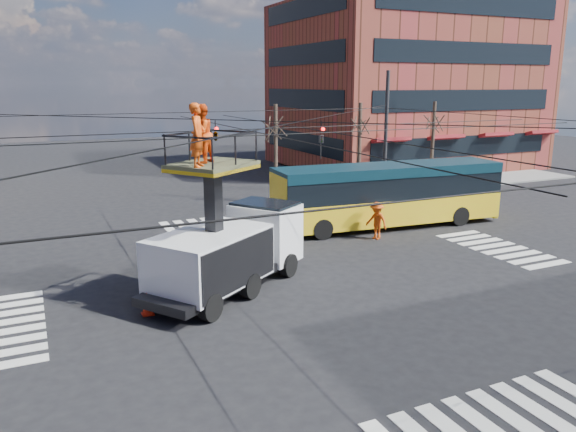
{
  "coord_description": "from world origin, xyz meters",
  "views": [
    {
      "loc": [
        -8.77,
        -17.95,
        7.23
      ],
      "look_at": [
        0.06,
        1.07,
        2.25
      ],
      "focal_mm": 35.0,
      "sensor_mm": 36.0,
      "label": 1
    }
  ],
  "objects_px": {
    "worker_ground": "(207,273)",
    "flagger": "(377,221)",
    "city_bus": "(388,193)",
    "traffic_cone": "(147,303)",
    "utility_truck": "(228,232)"
  },
  "relations": [
    {
      "from": "worker_ground",
      "to": "flagger",
      "type": "bearing_deg",
      "value": -63.83
    },
    {
      "from": "city_bus",
      "to": "worker_ground",
      "type": "relative_size",
      "value": 6.76
    },
    {
      "from": "city_bus",
      "to": "worker_ground",
      "type": "bearing_deg",
      "value": -148.68
    },
    {
      "from": "traffic_cone",
      "to": "city_bus",
      "type": "bearing_deg",
      "value": 24.88
    },
    {
      "from": "traffic_cone",
      "to": "worker_ground",
      "type": "xyz_separation_m",
      "value": [
        2.15,
        0.55,
        0.53
      ]
    },
    {
      "from": "utility_truck",
      "to": "traffic_cone",
      "type": "xyz_separation_m",
      "value": [
        -3.14,
        -1.09,
        -1.75
      ]
    },
    {
      "from": "utility_truck",
      "to": "flagger",
      "type": "xyz_separation_m",
      "value": [
        8.51,
        3.35,
        -1.24
      ]
    },
    {
      "from": "traffic_cone",
      "to": "worker_ground",
      "type": "height_order",
      "value": "worker_ground"
    },
    {
      "from": "city_bus",
      "to": "traffic_cone",
      "type": "distance_m",
      "value": 15.0
    },
    {
      "from": "worker_ground",
      "to": "flagger",
      "type": "xyz_separation_m",
      "value": [
        9.5,
        3.88,
        -0.01
      ]
    },
    {
      "from": "city_bus",
      "to": "traffic_cone",
      "type": "relative_size",
      "value": 16.27
    },
    {
      "from": "utility_truck",
      "to": "flagger",
      "type": "bearing_deg",
      "value": -13.26
    },
    {
      "from": "worker_ground",
      "to": "flagger",
      "type": "relative_size",
      "value": 1.01
    },
    {
      "from": "city_bus",
      "to": "flagger",
      "type": "distance_m",
      "value": 2.77
    },
    {
      "from": "flagger",
      "to": "city_bus",
      "type": "bearing_deg",
      "value": 115.45
    }
  ]
}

